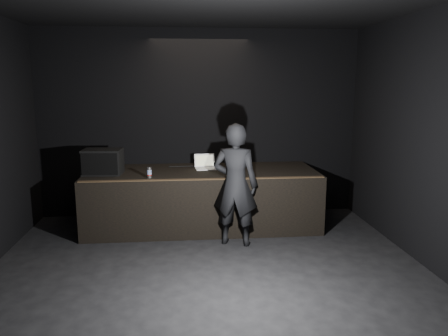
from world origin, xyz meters
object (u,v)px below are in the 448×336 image
object	(u,v)px
stage_monitor	(103,162)
laptop	(205,165)
beer_can	(149,173)
person	(235,185)
stage_riser	(202,198)

from	to	relation	value
stage_monitor	laptop	world-z (taller)	stage_monitor
beer_can	person	xyz separation A→B (m)	(1.35, -0.44, -0.13)
stage_riser	person	distance (m)	1.16
stage_riser	person	world-z (taller)	person
stage_riser	laptop	bearing A→B (deg)	70.85
stage_monitor	stage_riser	bearing A→B (deg)	8.32
stage_riser	stage_monitor	world-z (taller)	stage_monitor
beer_can	laptop	bearing A→B (deg)	37.01
stage_riser	laptop	world-z (taller)	laptop
laptop	stage_monitor	bearing A→B (deg)	-175.54
stage_riser	laptop	size ratio (longest dim) A/B	10.12
stage_monitor	beer_can	world-z (taller)	stage_monitor
laptop	person	xyz separation A→B (m)	(0.41, -1.15, -0.11)
stage_riser	stage_monitor	size ratio (longest dim) A/B	6.06
stage_riser	stage_monitor	bearing A→B (deg)	-175.56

